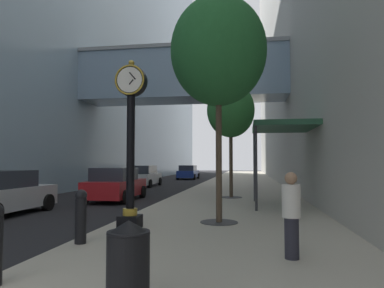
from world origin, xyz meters
The scene contains 13 objects.
ground_plane centered at (0.00, 27.00, 0.00)m, with size 110.00×110.00×0.00m, color black.
sidewalk_right centered at (3.27, 30.00, 0.07)m, with size 6.54×80.00×0.14m, color #ADA593.
street_clock centered at (0.82, 7.55, 2.63)m, with size 0.84×0.55×4.53m.
bollard_second centered at (0.34, 5.73, 0.75)m, with size 0.26×0.26×1.16m.
street_tree_near centered at (3.08, 8.86, 5.20)m, with size 2.86×2.86×6.73m.
street_tree_mid_near centered at (3.08, 16.31, 4.52)m, with size 2.41×2.41×5.79m.
trash_bin centered at (2.50, 2.64, 0.68)m, with size 0.53×0.53×1.05m.
pedestrian_walking centered at (4.71, 5.20, 0.97)m, with size 0.47×0.47×1.57m.
storefront_awning centered at (5.30, 13.15, 3.28)m, with size 2.40×3.60×3.30m.
car_blue_near centered at (-2.77, 37.76, 0.77)m, with size 2.14×4.16×1.57m.
car_red_mid centered at (-2.58, 15.24, 0.79)m, with size 2.19×4.41×1.63m.
car_silver_far centered at (-4.85, 9.91, 0.78)m, with size 2.15×4.30×1.60m.
car_white_trailing centered at (-4.22, 25.41, 0.80)m, with size 2.07×4.65×1.65m.
Camera 1 is at (3.94, -1.49, 1.89)m, focal length 32.92 mm.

